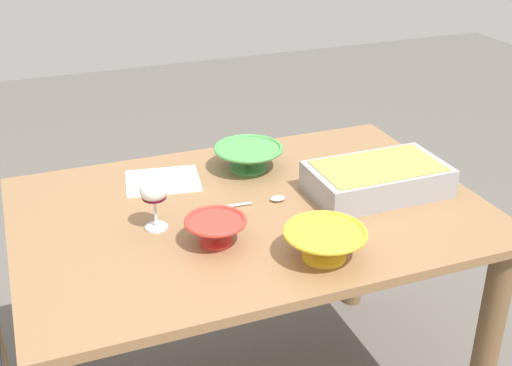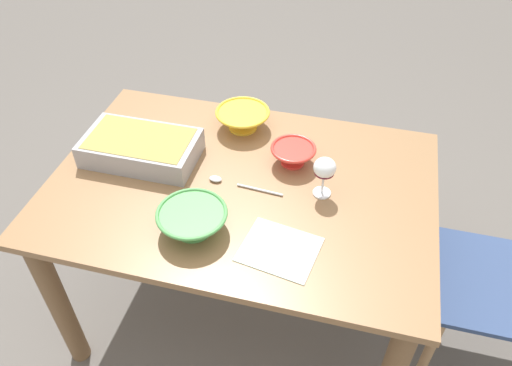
% 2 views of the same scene
% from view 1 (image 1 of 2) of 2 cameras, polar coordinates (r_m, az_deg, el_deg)
% --- Properties ---
extents(dining_table, '(1.30, 0.90, 0.74)m').
position_cam_1_polar(dining_table, '(1.93, -0.51, -5.69)').
color(dining_table, olive).
rests_on(dining_table, ground_plane).
extents(wine_glass, '(0.07, 0.07, 0.15)m').
position_cam_1_polar(wine_glass, '(1.74, -8.80, -0.89)').
color(wine_glass, white).
rests_on(wine_glass, dining_table).
extents(casserole_dish, '(0.40, 0.23, 0.09)m').
position_cam_1_polar(casserole_dish, '(1.96, 10.42, 0.46)').
color(casserole_dish, '#99999E').
rests_on(casserole_dish, dining_table).
extents(mixing_bowl, '(0.16, 0.16, 0.07)m').
position_cam_1_polar(mixing_bowl, '(1.68, -3.49, -4.00)').
color(mixing_bowl, red).
rests_on(mixing_bowl, dining_table).
extents(small_bowl, '(0.22, 0.22, 0.08)m').
position_cam_1_polar(small_bowl, '(2.08, -0.66, 2.30)').
color(small_bowl, '#4C994C').
rests_on(small_bowl, dining_table).
extents(serving_bowl, '(0.21, 0.21, 0.08)m').
position_cam_1_polar(serving_bowl, '(1.63, 5.95, -5.08)').
color(serving_bowl, yellow).
rests_on(serving_bowl, dining_table).
extents(serving_spoon, '(0.26, 0.04, 0.01)m').
position_cam_1_polar(serving_spoon, '(1.88, 0.24, -1.59)').
color(serving_spoon, silver).
rests_on(serving_spoon, dining_table).
extents(napkin, '(0.25, 0.22, 0.00)m').
position_cam_1_polar(napkin, '(2.03, -8.05, 0.18)').
color(napkin, '#B2CCB7').
rests_on(napkin, dining_table).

